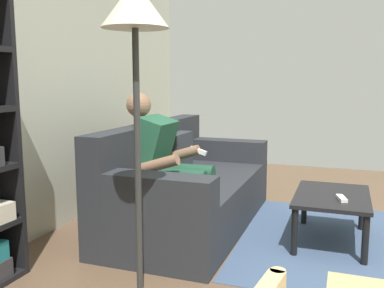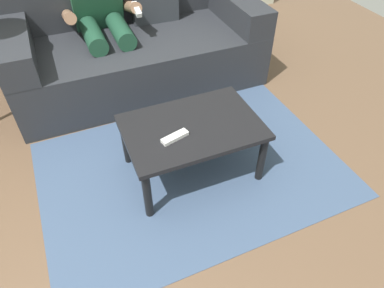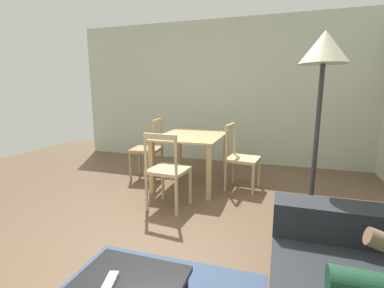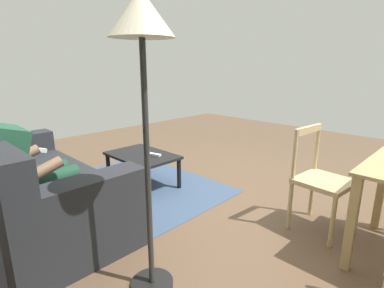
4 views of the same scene
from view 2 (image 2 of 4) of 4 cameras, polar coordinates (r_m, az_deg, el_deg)
couch at (r=3.18m, az=-9.18°, el=15.71°), size 2.06×0.98×0.91m
person_lounging at (r=3.09m, az=-14.69°, el=20.05°), size 0.59×0.93×1.19m
coffee_table at (r=2.17m, az=-0.00°, el=1.97°), size 0.84×0.57×0.39m
tv_remote at (r=2.04m, az=-2.81°, el=1.15°), size 0.18×0.09×0.02m
area_rug at (r=2.41m, az=0.00°, el=-4.02°), size 2.02×1.43×0.01m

